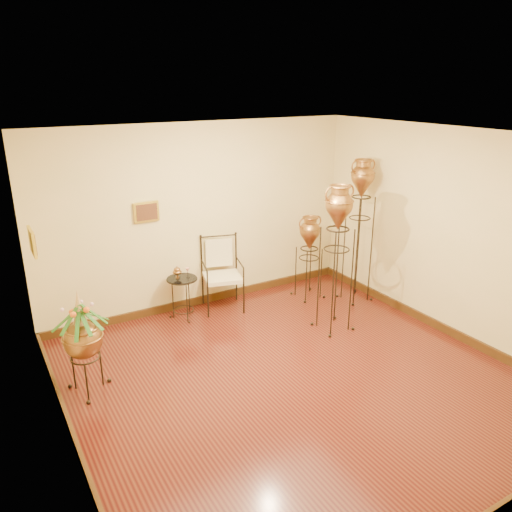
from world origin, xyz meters
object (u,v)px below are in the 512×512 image
amphora_tall (359,230)px  amphora_mid (336,258)px  armchair (222,274)px  planter_urn (82,336)px  side_table (183,297)px

amphora_tall → amphora_mid: amphora_tall is taller
amphora_mid → armchair: size_ratio=1.87×
planter_urn → side_table: planter_urn is taller
armchair → side_table: 0.70m
armchair → side_table: (-0.66, 0.00, -0.23)m
amphora_tall → side_table: bearing=164.0°
planter_urn → side_table: size_ratio=1.58×
armchair → planter_urn: bearing=-137.2°
amphora_mid → side_table: amphora_mid is taller
amphora_tall → planter_urn: (-4.30, -0.43, -0.45)m
amphora_mid → armchair: amphora_mid is taller
armchair → amphora_tall: bearing=-5.2°
planter_urn → amphora_tall: bearing=5.7°
planter_urn → armchair: bearing=27.1°
amphora_mid → amphora_tall: bearing=33.2°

